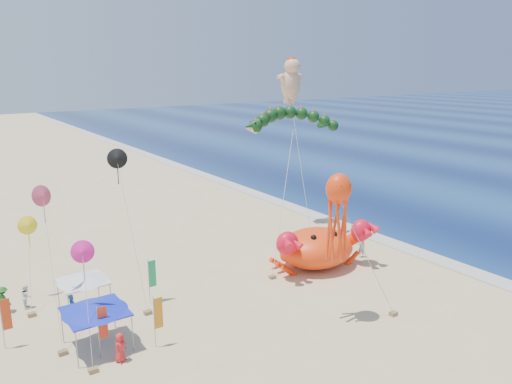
# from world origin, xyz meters

# --- Properties ---
(ground) EXTENTS (320.00, 320.00, 0.00)m
(ground) POSITION_xyz_m (0.00, 0.00, 0.00)
(ground) COLOR #D1B784
(ground) RESTS_ON ground
(foam_strip) EXTENTS (320.00, 320.00, 0.00)m
(foam_strip) POSITION_xyz_m (12.00, 0.00, 0.01)
(foam_strip) COLOR silver
(foam_strip) RESTS_ON ground
(crab_inflatable) EXTENTS (8.73, 6.21, 3.83)m
(crab_inflatable) POSITION_xyz_m (2.65, -0.00, 1.69)
(crab_inflatable) COLOR #FF3C0D
(crab_inflatable) RESTS_ON ground
(dragon_kite) EXTENTS (11.09, 6.58, 12.20)m
(dragon_kite) POSITION_xyz_m (4.08, 5.32, 11.08)
(dragon_kite) COLOR black
(dragon_kite) RESTS_ON ground
(cherub_kite) EXTENTS (2.16, 5.65, 16.76)m
(cherub_kite) POSITION_xyz_m (7.93, 10.38, 14.63)
(cherub_kite) COLOR #E2B28A
(cherub_kite) RESTS_ON ground
(octopus_kite) EXTENTS (4.64, 2.82, 9.63)m
(octopus_kite) POSITION_xyz_m (-2.29, -7.27, 7.29)
(octopus_kite) COLOR #FF390D
(octopus_kite) RESTS_ON ground
(canopy_blue) EXTENTS (3.69, 3.69, 2.71)m
(canopy_blue) POSITION_xyz_m (-15.86, -1.90, 2.44)
(canopy_blue) COLOR gray
(canopy_blue) RESTS_ON ground
(canopy_white) EXTENTS (3.19, 3.19, 2.71)m
(canopy_white) POSITION_xyz_m (-15.25, 2.70, 2.44)
(canopy_white) COLOR gray
(canopy_white) RESTS_ON ground
(feather_flags) EXTENTS (9.76, 5.50, 3.20)m
(feather_flags) POSITION_xyz_m (-14.97, -1.13, 2.01)
(feather_flags) COLOR gray
(feather_flags) RESTS_ON ground
(beachgoers) EXTENTS (27.76, 11.02, 1.85)m
(beachgoers) POSITION_xyz_m (-14.85, 2.60, 0.87)
(beachgoers) COLOR silver
(beachgoers) RESTS_ON ground
(small_kites) EXTENTS (6.34, 12.27, 10.79)m
(small_kites) POSITION_xyz_m (-15.78, 2.30, 6.65)
(small_kites) COLOR yellow
(small_kites) RESTS_ON ground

